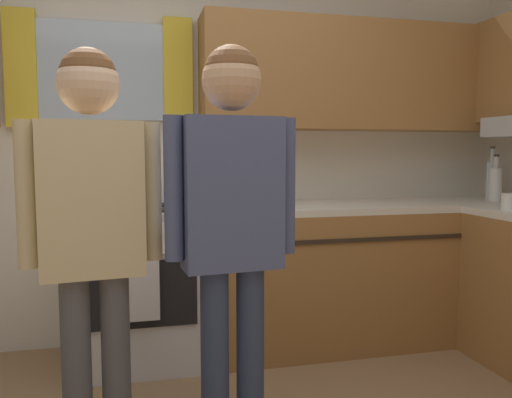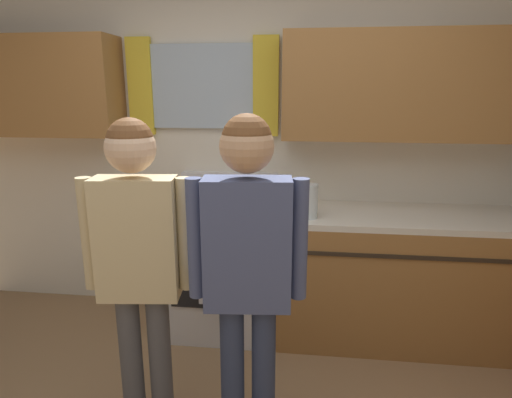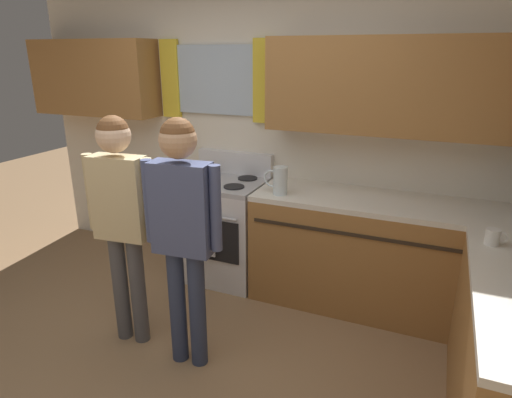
{
  "view_description": "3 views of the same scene",
  "coord_description": "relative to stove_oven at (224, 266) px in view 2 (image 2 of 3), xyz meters",
  "views": [
    {
      "loc": [
        -0.25,
        -1.45,
        1.23
      ],
      "look_at": [
        0.26,
        0.66,
        1.03
      ],
      "focal_mm": 35.57,
      "sensor_mm": 36.0,
      "label": 1
    },
    {
      "loc": [
        0.34,
        -1.28,
        1.7
      ],
      "look_at": [
        0.06,
        1.04,
        1.1
      ],
      "focal_mm": 30.07,
      "sensor_mm": 36.0,
      "label": 2
    },
    {
      "loc": [
        1.46,
        -1.68,
        1.95
      ],
      "look_at": [
        0.39,
        0.83,
        1.04
      ],
      "focal_mm": 30.7,
      "sensor_mm": 36.0,
      "label": 3
    }
  ],
  "objects": [
    {
      "name": "stove_oven",
      "position": [
        0.0,
        0.0,
        0.0
      ],
      "size": [
        0.72,
        0.67,
        1.1
      ],
      "color": "silver",
      "rests_on": "ground"
    },
    {
      "name": "water_pitcher",
      "position": [
        0.58,
        -0.16,
        0.54
      ],
      "size": [
        0.19,
        0.11,
        0.22
      ],
      "color": "silver",
      "rests_on": "kitchen_counter_run"
    },
    {
      "name": "adult_in_plaid",
      "position": [
        0.33,
        -1.16,
        0.55
      ],
      "size": [
        0.5,
        0.22,
        1.61
      ],
      "color": "#2D3856",
      "rests_on": "ground"
    },
    {
      "name": "kitchen_counter_run",
      "position": [
        1.77,
        -0.43,
        -0.02
      ],
      "size": [
        2.15,
        2.11,
        0.9
      ],
      "color": "#9E6B38",
      "rests_on": "ground"
    },
    {
      "name": "back_wall_unit",
      "position": [
        0.29,
        0.27,
        1.0
      ],
      "size": [
        4.6,
        0.42,
        2.6
      ],
      "color": "silver",
      "rests_on": "ground"
    },
    {
      "name": "adult_left",
      "position": [
        -0.17,
        -1.11,
        0.53
      ],
      "size": [
        0.49,
        0.22,
        1.59
      ],
      "color": "#4C4C51",
      "rests_on": "ground"
    }
  ]
}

